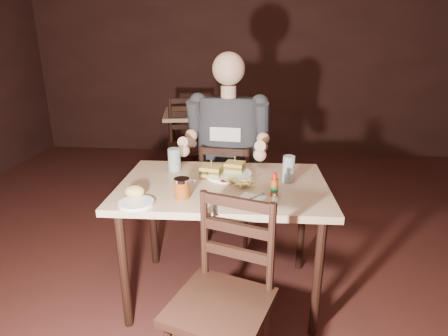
# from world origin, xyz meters

# --- Properties ---
(room_shell) EXTENTS (7.00, 7.00, 7.00)m
(room_shell) POSITION_xyz_m (0.00, 0.00, 1.40)
(room_shell) COLOR black
(room_shell) RESTS_ON ground
(main_table) EXTENTS (1.24, 0.85, 0.77)m
(main_table) POSITION_xyz_m (-0.03, 0.21, 0.69)
(main_table) COLOR tan
(main_table) RESTS_ON ground
(bg_table) EXTENTS (0.94, 0.94, 0.77)m
(bg_table) POSITION_xyz_m (-0.54, 2.50, 0.68)
(bg_table) COLOR tan
(bg_table) RESTS_ON ground
(chair_far) EXTENTS (0.44, 0.47, 0.86)m
(chair_far) POSITION_xyz_m (-0.05, 0.82, 0.43)
(chair_far) COLOR black
(chair_far) RESTS_ON ground
(chair_near) EXTENTS (0.54, 0.57, 0.91)m
(chair_near) POSITION_xyz_m (0.02, -0.48, 0.45)
(chair_near) COLOR black
(chair_near) RESTS_ON ground
(bg_chair_far) EXTENTS (0.42, 0.45, 0.82)m
(bg_chair_far) POSITION_xyz_m (-0.54, 3.05, 0.41)
(bg_chair_far) COLOR black
(bg_chair_far) RESTS_ON ground
(bg_chair_near) EXTENTS (0.59, 0.62, 0.99)m
(bg_chair_near) POSITION_xyz_m (-0.54, 1.95, 0.49)
(bg_chair_near) COLOR black
(bg_chair_near) RESTS_ON ground
(diner) EXTENTS (0.65, 0.53, 1.05)m
(diner) POSITION_xyz_m (-0.05, 0.77, 0.97)
(diner) COLOR #333136
(diner) RESTS_ON chair_far
(dinner_plate) EXTENTS (0.29, 0.29, 0.02)m
(dinner_plate) POSITION_xyz_m (-0.01, 0.34, 0.78)
(dinner_plate) COLOR white
(dinner_plate) RESTS_ON main_table
(sandwich_left) EXTENTS (0.14, 0.12, 0.10)m
(sandwich_left) POSITION_xyz_m (-0.11, 0.30, 0.84)
(sandwich_left) COLOR tan
(sandwich_left) RESTS_ON dinner_plate
(sandwich_right) EXTENTS (0.13, 0.12, 0.10)m
(sandwich_right) POSITION_xyz_m (0.03, 0.38, 0.84)
(sandwich_right) COLOR tan
(sandwich_right) RESTS_ON dinner_plate
(fries_pile) EXTENTS (0.22, 0.16, 0.04)m
(fries_pile) POSITION_xyz_m (0.06, 0.16, 0.80)
(fries_pile) COLOR #DFCD64
(fries_pile) RESTS_ON dinner_plate
(ketchup_dollop) EXTENTS (0.04, 0.04, 0.01)m
(ketchup_dollop) POSITION_xyz_m (-0.02, 0.19, 0.79)
(ketchup_dollop) COLOR maroon
(ketchup_dollop) RESTS_ON dinner_plate
(glass_left) EXTENTS (0.08, 0.08, 0.15)m
(glass_left) POSITION_xyz_m (-0.36, 0.41, 0.84)
(glass_left) COLOR silver
(glass_left) RESTS_ON main_table
(glass_right) EXTENTS (0.07, 0.07, 0.16)m
(glass_right) POSITION_xyz_m (0.35, 0.27, 0.85)
(glass_right) COLOR silver
(glass_right) RESTS_ON main_table
(hot_sauce) EXTENTS (0.04, 0.04, 0.13)m
(hot_sauce) POSITION_xyz_m (0.26, 0.05, 0.84)
(hot_sauce) COLOR maroon
(hot_sauce) RESTS_ON main_table
(salt_shaker) EXTENTS (0.03, 0.03, 0.06)m
(salt_shaker) POSITION_xyz_m (0.26, -0.07, 0.80)
(salt_shaker) COLOR white
(salt_shaker) RESTS_ON main_table
(syrup_dispenser) EXTENTS (0.09, 0.09, 0.11)m
(syrup_dispenser) POSITION_xyz_m (-0.23, -0.02, 0.82)
(syrup_dispenser) COLOR maroon
(syrup_dispenser) RESTS_ON main_table
(napkin) EXTENTS (0.17, 0.17, 0.00)m
(napkin) POSITION_xyz_m (0.14, 0.00, 0.77)
(napkin) COLOR white
(napkin) RESTS_ON main_table
(knife) EXTENTS (0.04, 0.22, 0.01)m
(knife) POSITION_xyz_m (-0.04, -0.13, 0.78)
(knife) COLOR silver
(knife) RESTS_ON napkin
(fork) EXTENTS (0.11, 0.13, 0.00)m
(fork) POSITION_xyz_m (0.16, 0.01, 0.78)
(fork) COLOR silver
(fork) RESTS_ON napkin
(side_plate) EXTENTS (0.18, 0.18, 0.01)m
(side_plate) POSITION_xyz_m (-0.45, -0.14, 0.78)
(side_plate) COLOR white
(side_plate) RESTS_ON main_table
(bread_roll) EXTENTS (0.11, 0.09, 0.06)m
(bread_roll) POSITION_xyz_m (-0.47, -0.06, 0.81)
(bread_roll) COLOR tan
(bread_roll) RESTS_ON side_plate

